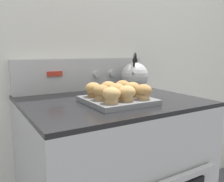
{
  "coord_description": "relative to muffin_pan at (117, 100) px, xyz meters",
  "views": [
    {
      "loc": [
        -0.56,
        -0.6,
        1.12
      ],
      "look_at": [
        -0.03,
        0.29,
        0.95
      ],
      "focal_mm": 38.0,
      "sensor_mm": 36.0,
      "label": 1
    }
  ],
  "objects": [
    {
      "name": "tea_kettle",
      "position": [
        0.29,
        0.26,
        0.07
      ],
      "size": [
        0.17,
        0.17,
        0.22
      ],
      "color": "silver",
      "rests_on": "stove_range"
    },
    {
      "name": "muffin_r2_c0",
      "position": [
        -0.08,
        0.08,
        0.04
      ],
      "size": [
        0.07,
        0.07,
        0.06
      ],
      "color": "olive",
      "rests_on": "muffin_pan"
    },
    {
      "name": "muffin_r0_c1",
      "position": [
        -0.0,
        -0.08,
        0.04
      ],
      "size": [
        0.07,
        0.07,
        0.06
      ],
      "color": "tan",
      "rests_on": "muffin_pan"
    },
    {
      "name": "muffin_r0_c2",
      "position": [
        0.08,
        -0.08,
        0.04
      ],
      "size": [
        0.07,
        0.07,
        0.06
      ],
      "color": "tan",
      "rests_on": "muffin_pan"
    },
    {
      "name": "control_panel",
      "position": [
        0.02,
        0.4,
        0.08
      ],
      "size": [
        0.78,
        0.07,
        0.18
      ],
      "color": "#B7BABF",
      "rests_on": "stove_range"
    },
    {
      "name": "muffin_pan",
      "position": [
        0.0,
        0.0,
        0.0
      ],
      "size": [
        0.27,
        0.27,
        0.02
      ],
      "color": "slate",
      "rests_on": "stove_range"
    },
    {
      "name": "muffin_r1_c2",
      "position": [
        0.08,
        0.0,
        0.04
      ],
      "size": [
        0.07,
        0.07,
        0.06
      ],
      "color": "#A37A4C",
      "rests_on": "muffin_pan"
    },
    {
      "name": "muffin_r2_c2",
      "position": [
        0.08,
        0.08,
        0.04
      ],
      "size": [
        0.07,
        0.07,
        0.06
      ],
      "color": "#A37A4C",
      "rests_on": "muffin_pan"
    },
    {
      "name": "wall_back",
      "position": [
        0.02,
        0.45,
        0.29
      ],
      "size": [
        8.0,
        0.05,
        2.4
      ],
      "color": "silver",
      "rests_on": "ground_plane"
    },
    {
      "name": "muffin_r0_c0",
      "position": [
        -0.08,
        -0.08,
        0.04
      ],
      "size": [
        0.07,
        0.07,
        0.06
      ],
      "color": "tan",
      "rests_on": "muffin_pan"
    },
    {
      "name": "muffin_r1_c1",
      "position": [
        -0.0,
        0.0,
        0.04
      ],
      "size": [
        0.07,
        0.07,
        0.06
      ],
      "color": "olive",
      "rests_on": "muffin_pan"
    },
    {
      "name": "muffin_r1_c0",
      "position": [
        -0.08,
        -0.0,
        0.04
      ],
      "size": [
        0.07,
        0.07,
        0.06
      ],
      "color": "tan",
      "rests_on": "muffin_pan"
    },
    {
      "name": "muffin_r2_c1",
      "position": [
        0.0,
        0.08,
        0.04
      ],
      "size": [
        0.07,
        0.07,
        0.06
      ],
      "color": "olive",
      "rests_on": "muffin_pan"
    }
  ]
}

